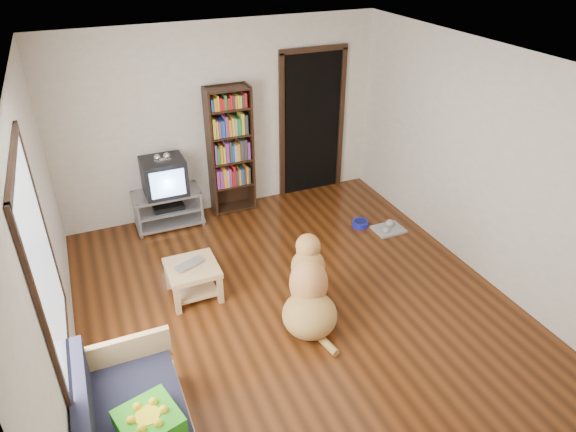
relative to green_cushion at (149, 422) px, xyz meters
name	(u,v)px	position (x,y,z in m)	size (l,w,h in m)	color
ground	(295,305)	(1.75, 1.31, -0.49)	(5.00, 5.00, 0.00)	#5B2A0F
ceiling	(298,65)	(1.75, 1.31, 2.11)	(5.00, 5.00, 0.00)	white
wall_back	(222,120)	(1.75, 3.81, 0.81)	(4.50, 4.50, 0.00)	silver
wall_front	(471,389)	(1.75, -1.19, 0.81)	(4.50, 4.50, 0.00)	silver
wall_left	(46,252)	(-0.50, 1.31, 0.81)	(5.00, 5.00, 0.00)	silver
wall_right	(480,163)	(4.00, 1.31, 0.81)	(5.00, 5.00, 0.00)	silver
green_cushion	(149,422)	(0.00, 0.00, 0.00)	(0.42, 0.42, 0.14)	green
laptop	(192,266)	(0.78, 1.88, -0.08)	(0.33, 0.22, 0.03)	silver
dog_bowl	(360,224)	(3.25, 2.49, -0.45)	(0.22, 0.22, 0.08)	#161B99
grey_rag	(389,229)	(3.55, 2.24, -0.47)	(0.40, 0.32, 0.03)	#A0A0A0
window	(43,264)	(-0.48, 0.81, 1.01)	(0.03, 1.46, 1.70)	white
doorway	(312,120)	(3.10, 3.79, 0.63)	(1.03, 0.05, 2.19)	black
tv_stand	(168,207)	(0.85, 3.56, -0.22)	(0.90, 0.45, 0.50)	#99999E
crt_tv	(164,175)	(0.85, 3.58, 0.25)	(0.55, 0.52, 0.58)	black
bookshelf	(230,144)	(1.80, 3.65, 0.51)	(0.60, 0.30, 1.80)	black
coffee_table	(193,275)	(0.78, 1.91, -0.21)	(0.55, 0.55, 0.40)	tan
dog	(309,293)	(1.80, 1.07, -0.16)	(0.75, 1.10, 0.91)	tan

